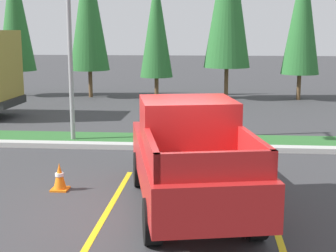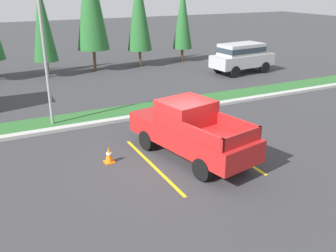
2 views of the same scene
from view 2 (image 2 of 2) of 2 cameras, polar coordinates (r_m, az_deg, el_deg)
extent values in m
plane|color=#38383A|center=(13.72, 2.04, -5.23)|extent=(120.00, 120.00, 0.00)
cube|color=yellow|center=(13.38, -2.37, -5.91)|extent=(0.12, 4.80, 0.01)
cube|color=yellow|center=(14.79, 8.64, -3.44)|extent=(0.12, 4.80, 0.01)
cube|color=#B2B2AD|center=(17.90, -5.64, 1.26)|extent=(56.00, 0.40, 0.15)
cube|color=#2D662D|center=(18.89, -6.86, 2.11)|extent=(56.00, 1.80, 0.06)
cylinder|color=black|center=(14.49, -3.14, -2.13)|extent=(0.43, 0.80, 0.76)
cylinder|color=black|center=(15.46, 2.00, -0.62)|extent=(0.43, 0.80, 0.76)
cylinder|color=black|center=(12.32, 5.29, -6.50)|extent=(0.43, 0.80, 0.76)
cylinder|color=black|center=(13.44, 10.59, -4.37)|extent=(0.43, 0.80, 0.76)
cube|color=red|center=(13.67, 3.50, -1.31)|extent=(2.91, 5.48, 0.76)
cube|color=red|center=(13.60, 2.73, 2.18)|extent=(2.05, 1.92, 0.84)
cube|color=#2D3842|center=(14.19, 0.57, 3.20)|extent=(1.60, 0.38, 0.63)
cube|color=red|center=(11.92, 5.13, -1.62)|extent=(0.48, 1.88, 0.44)
cube|color=red|center=(13.08, 10.57, 0.14)|extent=(0.48, 1.88, 0.44)
cube|color=red|center=(11.93, 11.08, -1.93)|extent=(1.78, 0.46, 0.44)
cube|color=silver|center=(15.62, -2.74, 0.61)|extent=(1.80, 0.52, 0.28)
cylinder|color=black|center=(29.38, 12.00, 9.23)|extent=(0.82, 0.33, 0.80)
cylinder|color=black|center=(28.20, 14.37, 8.57)|extent=(0.82, 0.33, 0.80)
cylinder|color=black|center=(27.56, 7.69, 8.76)|extent=(0.82, 0.33, 0.80)
cylinder|color=black|center=(26.30, 10.04, 8.06)|extent=(0.82, 0.33, 0.80)
cube|color=#B2B2B7|center=(27.74, 11.15, 9.73)|extent=(4.74, 2.23, 0.84)
cube|color=#B2B2B7|center=(27.50, 11.02, 11.34)|extent=(3.23, 1.94, 0.76)
cube|color=#2D3842|center=(27.50, 11.02, 11.30)|extent=(3.28, 1.98, 0.36)
cylinder|color=gray|center=(17.10, -18.14, 10.61)|extent=(0.14, 0.14, 6.60)
cylinder|color=brown|center=(27.33, -17.73, 8.21)|extent=(0.20, 0.20, 1.12)
cone|color=#28662D|center=(26.89, -18.46, 14.66)|extent=(1.61, 1.61, 5.08)
cylinder|color=brown|center=(28.46, -11.02, 9.74)|extent=(0.20, 0.20, 1.58)
cylinder|color=brown|center=(29.58, -4.23, 10.16)|extent=(0.20, 0.20, 1.28)
cone|color=#28662D|center=(29.15, -4.42, 17.04)|extent=(1.85, 1.85, 5.82)
cylinder|color=brown|center=(31.58, 2.15, 10.69)|extent=(0.20, 0.20, 1.08)
cone|color=#28662D|center=(31.20, 2.23, 16.12)|extent=(1.56, 1.56, 4.92)
cube|color=orange|center=(13.72, -8.85, -5.37)|extent=(0.36, 0.36, 0.04)
cone|color=orange|center=(13.60, -8.92, -4.23)|extent=(0.28, 0.28, 0.56)
cylinder|color=white|center=(13.58, -8.92, -4.13)|extent=(0.19, 0.19, 0.07)
camera|label=1|loc=(7.48, 46.23, -6.27)|focal=53.90mm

